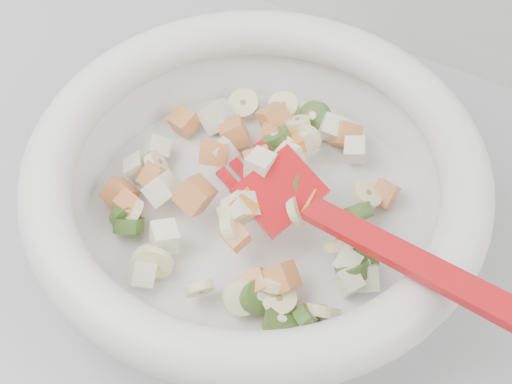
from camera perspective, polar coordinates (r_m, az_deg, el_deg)
The scene contains 1 object.
mixing_bowl at distance 0.56m, azimuth 0.02°, elevation 0.49°, with size 0.41×0.36×0.13m.
Camera 1 is at (0.26, 1.16, 1.39)m, focal length 50.00 mm.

